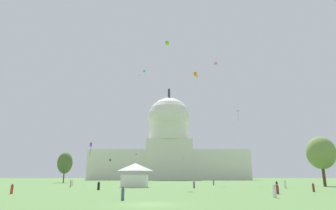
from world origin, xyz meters
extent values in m
plane|color=#567F42|center=(0.00, 0.00, 0.00)|extent=(800.00, 800.00, 0.00)
cube|color=silver|center=(-23.09, 179.87, 10.34)|extent=(56.09, 23.41, 20.68)
cube|color=silver|center=(33.00, 179.87, 10.34)|extent=(56.09, 23.41, 20.68)
cube|color=silver|center=(4.96, 179.87, 14.04)|extent=(32.10, 25.75, 28.08)
cylinder|color=silver|center=(4.96, 179.87, 36.15)|extent=(29.33, 29.33, 16.14)
sphere|color=silver|center=(4.96, 179.87, 44.22)|extent=(31.66, 31.66, 31.66)
cylinder|color=#2D3833|center=(4.96, 179.87, 63.81)|extent=(1.80, 1.80, 7.52)
cube|color=white|center=(-5.76, 42.68, 1.47)|extent=(6.29, 4.77, 2.95)
pyramid|color=white|center=(-5.76, 42.68, 4.79)|extent=(6.60, 5.01, 1.85)
cylinder|color=#4C3823|center=(44.25, 49.52, 3.09)|extent=(0.76, 0.76, 6.19)
ellipsoid|color=olive|center=(44.25, 49.52, 8.83)|extent=(10.39, 10.43, 8.81)
cylinder|color=brown|center=(-40.09, 93.00, 2.69)|extent=(0.50, 0.50, 5.39)
ellipsoid|color=#4C6633|center=(-40.09, 93.00, 8.01)|extent=(8.65, 8.65, 8.75)
cylinder|color=maroon|center=(26.67, 21.37, 0.68)|extent=(0.45, 0.45, 1.37)
sphere|color=beige|center=(26.67, 21.37, 1.48)|extent=(0.29, 0.29, 0.23)
cylinder|color=silver|center=(-25.31, 57.40, 0.63)|extent=(0.51, 0.51, 1.27)
sphere|color=tan|center=(-25.31, 57.40, 1.40)|extent=(0.35, 0.35, 0.26)
cylinder|color=black|center=(23.77, 29.95, 0.75)|extent=(0.55, 0.55, 1.50)
sphere|color=#A37556|center=(23.77, 29.95, 1.60)|extent=(0.29, 0.29, 0.21)
cylinder|color=silver|center=(15.01, 8.22, 0.68)|extent=(0.54, 0.54, 1.37)
sphere|color=tan|center=(15.01, 8.22, 1.50)|extent=(0.30, 0.30, 0.25)
cylinder|color=#3D5684|center=(-3.32, 4.73, 0.62)|extent=(0.50, 0.50, 1.24)
sphere|color=brown|center=(-3.32, 4.73, 1.37)|extent=(0.36, 0.36, 0.26)
cylinder|color=orange|center=(-9.81, 58.10, 0.65)|extent=(0.36, 0.36, 1.30)
sphere|color=tan|center=(-9.81, 58.10, 1.42)|extent=(0.25, 0.25, 0.23)
cylinder|color=tan|center=(-21.40, 43.45, 0.77)|extent=(0.43, 0.43, 1.54)
sphere|color=brown|center=(-21.40, 43.45, 1.64)|extent=(0.26, 0.26, 0.20)
cylinder|color=silver|center=(28.42, 37.10, 0.77)|extent=(0.62, 0.62, 1.54)
sphere|color=#A37556|center=(28.42, 37.10, 1.66)|extent=(0.30, 0.30, 0.23)
cylinder|color=maroon|center=(18.18, 15.47, 0.62)|extent=(0.65, 0.65, 1.25)
sphere|color=#A37556|center=(18.18, 15.47, 1.36)|extent=(0.31, 0.31, 0.22)
cylinder|color=red|center=(-21.76, 16.70, 0.65)|extent=(0.46, 0.46, 1.31)
sphere|color=#A37556|center=(-21.76, 16.70, 1.42)|extent=(0.25, 0.25, 0.21)
cylinder|color=#703D93|center=(8.04, 37.51, 0.72)|extent=(0.55, 0.55, 1.43)
sphere|color=beige|center=(8.04, 37.51, 1.54)|extent=(0.31, 0.31, 0.22)
cylinder|color=#3D5684|center=(15.90, 57.96, 0.74)|extent=(0.35, 0.35, 1.49)
sphere|color=tan|center=(15.90, 57.96, 1.61)|extent=(0.24, 0.24, 0.24)
cylinder|color=black|center=(-11.36, 28.82, 0.73)|extent=(0.62, 0.62, 1.46)
sphere|color=beige|center=(-11.36, 28.82, 1.58)|extent=(0.32, 0.32, 0.24)
cube|color=#33BCDB|center=(-8.87, 107.74, 54.40)|extent=(1.15, 1.15, 0.39)
cube|color=#33BCDB|center=(-8.87, 107.74, 54.82)|extent=(1.15, 1.15, 0.39)
cylinder|color=#33BCDB|center=(-8.88, 107.74, 53.14)|extent=(0.34, 0.27, 2.14)
cube|color=red|center=(11.92, 131.69, 12.63)|extent=(0.43, 0.97, 1.12)
cube|color=pink|center=(20.42, 70.02, 43.07)|extent=(1.25, 1.25, 0.63)
cube|color=pink|center=(20.42, 70.02, 43.57)|extent=(1.25, 1.25, 0.63)
cube|color=#8CD133|center=(2.09, 47.96, 40.32)|extent=(1.18, 1.16, 0.52)
cube|color=#8CD133|center=(2.09, 47.96, 40.85)|extent=(1.18, 1.16, 0.52)
cube|color=orange|center=(12.52, 68.18, 38.08)|extent=(1.37, 1.34, 0.56)
cube|color=orange|center=(12.52, 68.18, 38.84)|extent=(1.37, 1.34, 0.56)
pyramid|color=blue|center=(31.69, 86.06, 28.69)|extent=(1.52, 1.43, 0.17)
cylinder|color=blue|center=(31.96, 86.36, 26.46)|extent=(0.07, 0.26, 3.05)
cube|color=#D1339E|center=(-15.87, 149.41, 15.59)|extent=(0.98, 0.95, 0.49)
cube|color=#D1339E|center=(-15.87, 149.41, 16.02)|extent=(0.98, 0.95, 0.49)
cylinder|color=yellow|center=(-16.06, 149.41, 14.82)|extent=(0.08, 0.09, 1.24)
pyramid|color=white|center=(-18.72, 57.63, 29.57)|extent=(1.47, 1.16, 0.27)
pyramid|color=gold|center=(-36.45, 116.42, 14.41)|extent=(1.10, 1.72, 0.32)
cylinder|color=gold|center=(-36.04, 116.33, 12.20)|extent=(0.18, 0.44, 3.05)
cube|color=purple|center=(-22.51, 64.46, 12.61)|extent=(0.87, 0.54, 1.33)
cylinder|color=black|center=(-22.49, 64.46, 10.44)|extent=(0.51, 0.46, 3.00)
pyramid|color=green|center=(-12.51, 120.49, 56.85)|extent=(1.32, 0.75, 0.17)
cube|color=yellow|center=(20.11, 125.91, 58.41)|extent=(1.28, 1.21, 0.73)
cube|color=yellow|center=(20.11, 125.91, 59.11)|extent=(1.28, 1.21, 0.73)
cylinder|color=gold|center=(20.11, 125.91, 56.59)|extent=(0.17, 0.22, 3.17)
cube|color=black|center=(-30.33, 141.48, 11.48)|extent=(1.12, 1.08, 0.55)
cube|color=black|center=(-30.33, 141.48, 12.18)|extent=(1.12, 1.08, 0.55)
cylinder|color=white|center=(-30.28, 141.48, 10.60)|extent=(0.20, 0.08, 1.31)
camera|label=1|loc=(1.26, -28.42, 2.58)|focal=30.39mm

